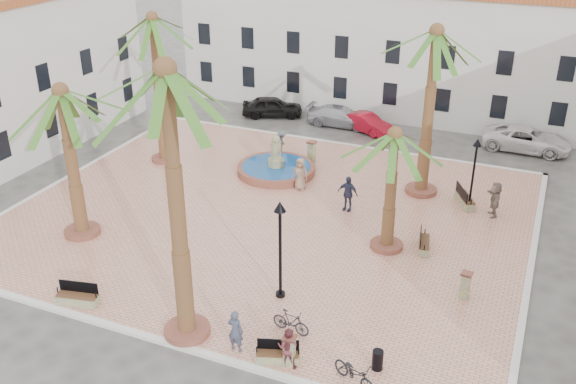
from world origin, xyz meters
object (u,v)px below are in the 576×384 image
at_px(litter_bin, 378,360).
at_px(lamppost_e, 475,162).
at_px(bicycle_a, 355,373).
at_px(pedestrian_east, 495,199).
at_px(pedestrian_fountain_a, 300,174).
at_px(palm_ne, 435,50).
at_px(cyclist_a, 236,331).
at_px(fountain, 276,168).
at_px(car_black, 272,107).
at_px(car_silver, 340,116).
at_px(bollard_n, 312,152).
at_px(pedestrian_fountain_b, 348,193).
at_px(car_red, 366,123).
at_px(bench_se, 278,356).
at_px(bollard_e, 465,285).
at_px(lamppost_s, 280,233).
at_px(car_white, 527,139).
at_px(bollard_se, 289,350).
at_px(palm_nw, 153,34).
at_px(cyclist_b, 288,347).
at_px(bicycle_b, 291,322).
at_px(palm_sw, 63,110).
at_px(palm_s, 168,101).
at_px(bench_ne, 465,200).
at_px(pedestrian_north, 282,143).
at_px(bench_s, 78,298).
at_px(palm_e, 394,151).

bearing_deg(litter_bin, lamppost_e, 85.75).
height_order(bicycle_a, pedestrian_east, pedestrian_east).
height_order(pedestrian_fountain_a, pedestrian_east, pedestrian_east).
bearing_deg(palm_ne, cyclist_a, -101.75).
bearing_deg(fountain, litter_bin, -54.04).
distance_m(car_black, car_silver, 5.33).
xyz_separation_m(bollard_n, pedestrian_fountain_b, (4.04, -5.18, 0.25)).
bearing_deg(car_red, car_black, 110.09).
height_order(bench_se, car_red, car_red).
bearing_deg(bollard_e, lamppost_e, 97.56).
relative_size(pedestrian_east, car_black, 0.43).
bearing_deg(litter_bin, lamppost_s, 151.26).
xyz_separation_m(bollard_n, car_white, (12.01, 7.73, -0.11)).
bearing_deg(bollard_se, palm_nw, 135.47).
relative_size(bench_se, cyclist_a, 0.97).
relative_size(lamppost_e, bollard_n, 2.86).
xyz_separation_m(litter_bin, cyclist_b, (-3.02, -1.07, 0.40)).
bearing_deg(bicycle_b, palm_sw, 83.80).
bearing_deg(car_black, bicycle_a, -173.22).
distance_m(palm_ne, car_black, 17.51).
bearing_deg(car_white, bollard_e, 178.26).
distance_m(palm_ne, pedestrian_fountain_a, 9.79).
xyz_separation_m(palm_s, bench_ne, (8.03, 15.34, -9.06)).
relative_size(bicycle_b, pedestrian_north, 0.94).
xyz_separation_m(litter_bin, car_white, (3.07, 24.23, 0.23)).
height_order(bench_s, cyclist_a, cyclist_a).
relative_size(bicycle_a, pedestrian_east, 0.98).
distance_m(palm_sw, lamppost_s, 11.70).
relative_size(fountain, palm_ne, 0.50).
height_order(cyclist_a, bicycle_a, cyclist_a).
height_order(bollard_se, car_white, car_white).
bearing_deg(bench_se, bench_ne, 56.12).
relative_size(bicycle_a, car_black, 0.42).
xyz_separation_m(palm_sw, lamppost_s, (11.16, -1.02, -3.39)).
bearing_deg(bench_se, palm_s, 159.33).
bearing_deg(pedestrian_fountain_b, bench_s, -114.18).
xyz_separation_m(bollard_n, litter_bin, (8.94, -16.50, -0.34)).
bearing_deg(pedestrian_east, car_black, -136.47).
height_order(lamppost_s, cyclist_b, lamppost_s).
distance_m(palm_e, car_black, 20.68).
bearing_deg(bench_se, pedestrian_north, 94.34).
distance_m(bollard_n, cyclist_a, 17.98).
xyz_separation_m(pedestrian_fountain_a, car_silver, (-1.46, 11.26, -0.39)).
height_order(pedestrian_fountain_b, pedestrian_north, pedestrian_fountain_b).
bearing_deg(pedestrian_fountain_a, palm_sw, -135.03).
relative_size(bicycle_a, bicycle_b, 1.18).
distance_m(palm_ne, bench_s, 20.77).
xyz_separation_m(bicycle_a, bicycle_b, (-3.13, 1.77, -0.01)).
distance_m(bollard_n, pedestrian_east, 11.60).
relative_size(bench_s, lamppost_s, 0.42).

